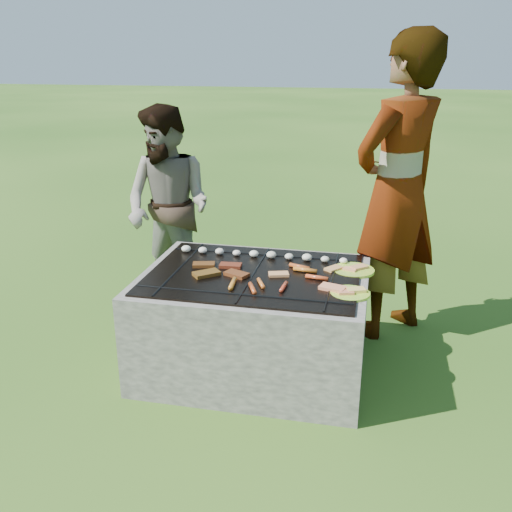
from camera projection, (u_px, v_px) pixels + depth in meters
The scene contains 10 objects.
lawn at pixel (254, 366), 3.50m from camera, with size 60.00×60.00×0.00m, color #214912.
fire_pit at pixel (254, 324), 3.41m from camera, with size 1.30×1.00×0.62m.
mushrooms at pixel (259, 254), 3.55m from camera, with size 1.05×0.06×0.04m.
pork_slabs at pixel (218, 270), 3.32m from camera, with size 0.38×0.28×0.02m.
sausages at pixel (278, 279), 3.18m from camera, with size 0.53×0.48×0.03m.
bread_on_grate at pixel (317, 279), 3.19m from camera, with size 0.46×0.42×0.02m.
plate_far at pixel (354, 270), 3.35m from camera, with size 0.31×0.31×0.03m.
plate_near at pixel (350, 293), 3.03m from camera, with size 0.22×0.22×0.03m.
cook at pixel (398, 191), 3.65m from camera, with size 0.72×0.47×1.96m, color #AA9F8E.
bystander at pixel (168, 207), 4.20m from camera, with size 0.72×0.56×1.48m, color gray.
Camera 1 is at (0.66, -3.00, 1.81)m, focal length 40.00 mm.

